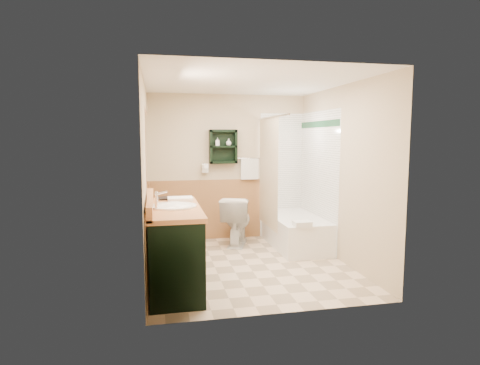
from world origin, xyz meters
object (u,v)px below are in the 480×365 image
vanity (174,247)px  soap_bottle_a (218,144)px  bathtub (294,231)px  wall_shelf (223,147)px  soap_bottle_b (229,143)px  vanity_book (158,191)px  hair_dryer (205,168)px  toilet (237,221)px

vanity → soap_bottle_a: soap_bottle_a is taller
soap_bottle_a → bathtub: bearing=-28.8°
soap_bottle_a → wall_shelf: bearing=3.1°
vanity → soap_bottle_a: bearing=67.9°
wall_shelf → soap_bottle_b: bearing=-3.2°
vanity_book → soap_bottle_b: 1.90m
vanity → bathtub: vanity is taller
vanity → soap_bottle_a: (0.80, 1.97, 1.13)m
hair_dryer → soap_bottle_b: 0.57m
vanity_book → soap_bottle_a: bearing=46.2°
soap_bottle_a → soap_bottle_b: soap_bottle_b is taller
vanity → soap_bottle_a: 2.41m
wall_shelf → vanity: bearing=-114.3°
wall_shelf → soap_bottle_b: size_ratio=4.82×
hair_dryer → soap_bottle_a: soap_bottle_a is taller
wall_shelf → toilet: wall_shelf is taller
vanity → toilet: vanity is taller
wall_shelf → soap_bottle_b: 0.11m
toilet → hair_dryer: bearing=-18.9°
bathtub → soap_bottle_a: soap_bottle_a is taller
hair_dryer → wall_shelf: bearing=-4.8°
soap_bottle_a → soap_bottle_b: size_ratio=1.18×
wall_shelf → vanity_book: 1.83m
vanity → soap_bottle_a: size_ratio=10.91×
soap_bottle_a → vanity: bearing=-112.1°
soap_bottle_b → bathtub: bearing=-33.3°
wall_shelf → vanity: wall_shelf is taller
wall_shelf → bathtub: size_ratio=0.37×
wall_shelf → toilet: 1.23m
bathtub → hair_dryer: bearing=154.1°
vanity → vanity_book: (-0.17, 0.57, 0.58)m
toilet → vanity_book: bearing=61.0°
bathtub → vanity_book: (-2.08, -0.79, 0.80)m
hair_dryer → vanity_book: bearing=-118.0°
vanity_book → vanity: bearing=-83.1°
bathtub → soap_bottle_b: soap_bottle_b is taller
bathtub → soap_bottle_a: size_ratio=11.16×
vanity → soap_bottle_b: (0.99, 1.97, 1.15)m
vanity → toilet: size_ratio=1.88×
hair_dryer → bathtub: bearing=-25.9°
soap_bottle_b → toilet: bearing=-78.9°
vanity → vanity_book: vanity_book is taller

